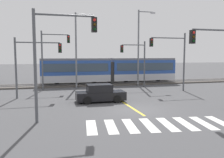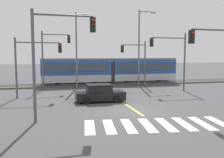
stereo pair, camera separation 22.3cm
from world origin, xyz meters
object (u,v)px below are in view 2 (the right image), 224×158
object	(u,v)px
sedan_crossing	(100,94)
traffic_light_near_right	(220,55)
light_rail_tram	(111,69)
traffic_light_far_left	(51,52)
street_lamp_east	(140,44)
traffic_light_mid_right	(173,53)
street_lamp_centre	(78,46)
traffic_light_near_left	(54,48)
traffic_light_mid_left	(33,58)
traffic_light_far_right	(137,57)

from	to	relation	value
sedan_crossing	traffic_light_near_right	bearing A→B (deg)	-37.46
light_rail_tram	traffic_light_near_right	size ratio (longest dim) A/B	3.06
light_rail_tram	traffic_light_far_left	bearing A→B (deg)	-156.63
traffic_light_far_left	street_lamp_east	size ratio (longest dim) A/B	0.69
traffic_light_near_right	street_lamp_east	distance (m)	15.05
traffic_light_mid_right	street_lamp_centre	size ratio (longest dim) A/B	0.71
traffic_light_near_left	street_lamp_east	bearing A→B (deg)	53.04
traffic_light_mid_right	traffic_light_mid_left	distance (m)	14.67
street_lamp_east	traffic_light_far_left	bearing A→B (deg)	-175.38
traffic_light_mid_left	street_lamp_east	xyz separation A→B (m)	(12.91, 5.87, 1.75)
traffic_light_mid_left	street_lamp_east	distance (m)	14.29
light_rail_tram	traffic_light_near_left	world-z (taller)	traffic_light_near_left
traffic_light_near_right	light_rail_tram	bearing A→B (deg)	101.24
street_lamp_east	traffic_light_mid_left	bearing A→B (deg)	-155.55
traffic_light_far_left	street_lamp_centre	bearing A→B (deg)	13.89
traffic_light_far_right	traffic_light_far_left	bearing A→B (deg)	178.71
traffic_light_far_right	street_lamp_east	size ratio (longest dim) A/B	0.59
traffic_light_near_right	traffic_light_mid_right	bearing A→B (deg)	80.27
sedan_crossing	traffic_light_far_right	bearing A→B (deg)	52.24
street_lamp_centre	street_lamp_east	distance (m)	8.09
traffic_light_mid_right	street_lamp_centre	xyz separation A→B (m)	(-9.83, 5.40, 0.90)
traffic_light_mid_right	traffic_light_mid_left	size ratio (longest dim) A/B	1.15
light_rail_tram	street_lamp_centre	bearing A→B (deg)	-150.99
traffic_light_mid_left	street_lamp_centre	world-z (taller)	street_lamp_centre
sedan_crossing	traffic_light_near_left	xyz separation A→B (m)	(-3.79, -5.33, 3.71)
street_lamp_centre	traffic_light_far_left	bearing A→B (deg)	-166.11
street_lamp_centre	traffic_light_mid_left	bearing A→B (deg)	-130.06
traffic_light_far_right	sedan_crossing	bearing A→B (deg)	-127.76
traffic_light_mid_right	street_lamp_centre	world-z (taller)	street_lamp_centre
traffic_light_near_right	traffic_light_far_right	bearing A→B (deg)	94.20
traffic_light_mid_right	traffic_light_mid_left	bearing A→B (deg)	-178.69
light_rail_tram	traffic_light_mid_left	world-z (taller)	traffic_light_mid_left
sedan_crossing	traffic_light_mid_left	distance (m)	7.31
light_rail_tram	traffic_light_far_right	world-z (taller)	traffic_light_far_right
traffic_light_mid_left	traffic_light_near_left	bearing A→B (deg)	-77.96
traffic_light_far_right	street_lamp_centre	bearing A→B (deg)	172.03
light_rail_tram	traffic_light_near_right	bearing A→B (deg)	-78.76
traffic_light_near_left	street_lamp_east	size ratio (longest dim) A/B	0.68
traffic_light_far_left	street_lamp_centre	world-z (taller)	street_lamp_centre
light_rail_tram	traffic_light_mid_left	size ratio (longest dim) A/B	3.30
light_rail_tram	traffic_light_near_left	distance (m)	18.95
traffic_light_mid_right	street_lamp_east	distance (m)	5.95
traffic_light_mid_right	street_lamp_centre	bearing A→B (deg)	151.20
traffic_light_far_left	sedan_crossing	bearing A→B (deg)	-64.72
traffic_light_mid_left	street_lamp_centre	bearing A→B (deg)	49.94
light_rail_tram	street_lamp_centre	distance (m)	6.23
light_rail_tram	traffic_light_far_right	distance (m)	4.71
sedan_crossing	street_lamp_east	distance (m)	12.75
traffic_light_far_left	traffic_light_near_left	distance (m)	13.76
traffic_light_far_right	traffic_light_near_left	world-z (taller)	traffic_light_near_left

